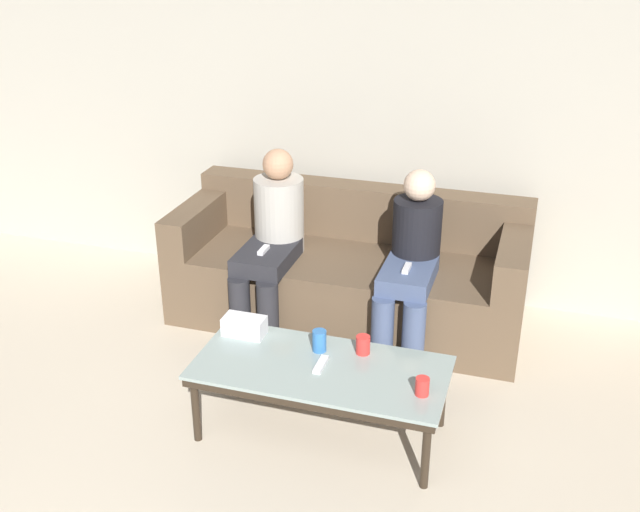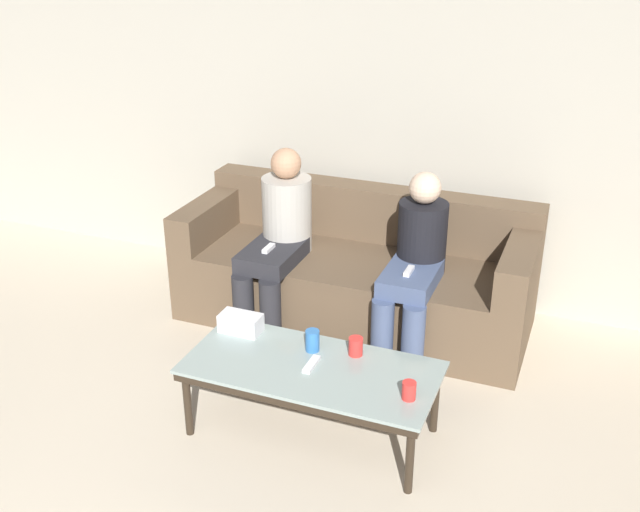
# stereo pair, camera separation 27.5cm
# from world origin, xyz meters

# --- Properties ---
(wall_back) EXTENTS (12.00, 0.06, 2.60)m
(wall_back) POSITION_xyz_m (0.00, 3.73, 1.30)
(wall_back) COLOR #B7B2A3
(wall_back) RESTS_ON ground_plane
(couch) EXTENTS (2.20, 0.86, 0.81)m
(couch) POSITION_xyz_m (0.00, 3.22, 0.31)
(couch) COLOR brown
(couch) RESTS_ON ground_plane
(coffee_table) EXTENTS (1.25, 0.58, 0.40)m
(coffee_table) POSITION_xyz_m (0.19, 2.00, 0.36)
(coffee_table) COLOR #8C9E99
(coffee_table) RESTS_ON ground_plane
(cup_near_left) EXTENTS (0.07, 0.07, 0.09)m
(cup_near_left) POSITION_xyz_m (0.70, 1.91, 0.44)
(cup_near_left) COLOR red
(cup_near_left) RESTS_ON coffee_table
(cup_near_right) EXTENTS (0.07, 0.07, 0.11)m
(cup_near_right) POSITION_xyz_m (0.14, 2.14, 0.45)
(cup_near_right) COLOR #3372BF
(cup_near_right) RESTS_ON coffee_table
(cup_far_center) EXTENTS (0.07, 0.07, 0.10)m
(cup_far_center) POSITION_xyz_m (0.35, 2.18, 0.44)
(cup_far_center) COLOR red
(cup_far_center) RESTS_ON coffee_table
(tissue_box) EXTENTS (0.22, 0.12, 0.13)m
(tissue_box) POSITION_xyz_m (-0.29, 2.17, 0.45)
(tissue_box) COLOR white
(tissue_box) RESTS_ON coffee_table
(game_remote) EXTENTS (0.04, 0.15, 0.02)m
(game_remote) POSITION_xyz_m (0.19, 2.00, 0.41)
(game_remote) COLOR white
(game_remote) RESTS_ON coffee_table
(seated_person_left_end) EXTENTS (0.31, 0.69, 1.12)m
(seated_person_left_end) POSITION_xyz_m (-0.44, 3.00, 0.60)
(seated_person_left_end) COLOR #28282D
(seated_person_left_end) RESTS_ON ground_plane
(seated_person_mid_left) EXTENTS (0.31, 0.66, 1.08)m
(seated_person_mid_left) POSITION_xyz_m (0.44, 2.99, 0.58)
(seated_person_mid_left) COLOR #47567A
(seated_person_mid_left) RESTS_ON ground_plane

